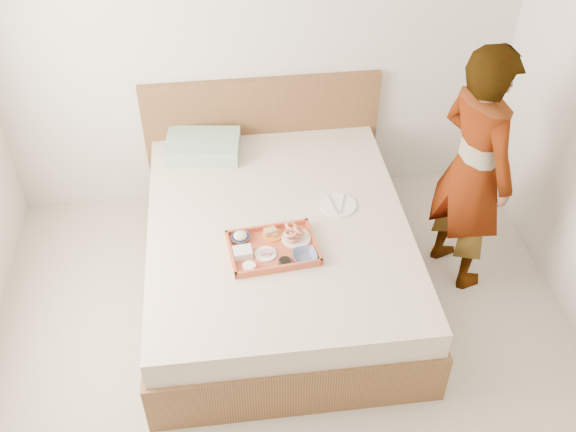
{
  "coord_description": "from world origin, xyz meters",
  "views": [
    {
      "loc": [
        -0.29,
        -1.96,
        3.15
      ],
      "look_at": [
        0.06,
        0.9,
        0.65
      ],
      "focal_mm": 41.12,
      "sensor_mm": 36.0,
      "label": 1
    }
  ],
  "objects_px": {
    "bed": "(278,253)",
    "dinner_plate": "(338,205)",
    "person": "(473,170)",
    "tray": "(273,248)"
  },
  "relations": [
    {
      "from": "bed",
      "to": "person",
      "type": "relative_size",
      "value": 1.24
    },
    {
      "from": "bed",
      "to": "person",
      "type": "xyz_separation_m",
      "value": [
        1.16,
        -0.01,
        0.54
      ]
    },
    {
      "from": "bed",
      "to": "dinner_plate",
      "type": "relative_size",
      "value": 8.94
    },
    {
      "from": "tray",
      "to": "dinner_plate",
      "type": "bearing_deg",
      "value": 32.54
    },
    {
      "from": "tray",
      "to": "person",
      "type": "bearing_deg",
      "value": 5.85
    },
    {
      "from": "bed",
      "to": "person",
      "type": "distance_m",
      "value": 1.28
    },
    {
      "from": "bed",
      "to": "tray",
      "type": "distance_m",
      "value": 0.39
    },
    {
      "from": "dinner_plate",
      "to": "person",
      "type": "height_order",
      "value": "person"
    },
    {
      "from": "tray",
      "to": "dinner_plate",
      "type": "distance_m",
      "value": 0.56
    },
    {
      "from": "bed",
      "to": "dinner_plate",
      "type": "distance_m",
      "value": 0.48
    }
  ]
}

